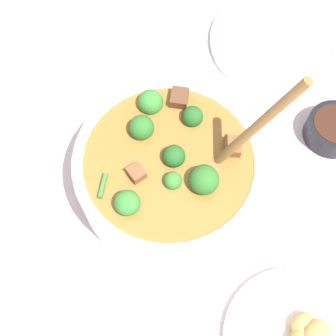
{
  "coord_description": "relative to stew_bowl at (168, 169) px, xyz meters",
  "views": [
    {
      "loc": [
        -0.05,
        -0.27,
        0.67
      ],
      "look_at": [
        0.0,
        0.0,
        0.06
      ],
      "focal_mm": 50.0,
      "sensor_mm": 36.0,
      "label": 1
    }
  ],
  "objects": [
    {
      "name": "condiment_bowl",
      "position": [
        0.27,
        0.03,
        -0.03
      ],
      "size": [
        0.09,
        0.09,
        0.04
      ],
      "color": "black",
      "rests_on": "ground_plane"
    },
    {
      "name": "empty_plate",
      "position": [
        0.24,
        0.23,
        -0.04
      ],
      "size": [
        0.23,
        0.23,
        0.02
      ],
      "color": "white",
      "rests_on": "ground_plane"
    },
    {
      "name": "ground_plane",
      "position": [
        -0.0,
        -0.0,
        -0.05
      ],
      "size": [
        4.0,
        4.0,
        0.0
      ],
      "primitive_type": "plane",
      "color": "silver"
    },
    {
      "name": "stew_bowl",
      "position": [
        0.0,
        0.0,
        0.0
      ],
      "size": [
        0.28,
        0.27,
        0.28
      ],
      "color": "white",
      "rests_on": "ground_plane"
    }
  ]
}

